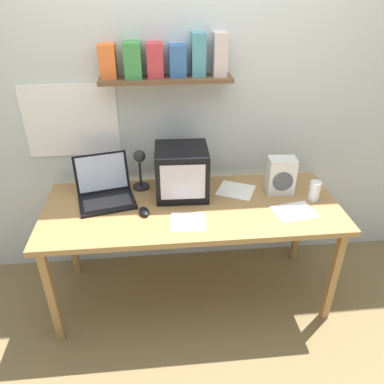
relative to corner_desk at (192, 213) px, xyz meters
name	(u,v)px	position (x,y,z in m)	size (l,w,h in m)	color
ground_plane	(192,292)	(0.00, 0.00, -0.70)	(12.00, 12.00, 0.00)	olive
back_wall	(184,100)	(-0.01, 0.48, 0.60)	(5.60, 0.24, 2.60)	silver
corner_desk	(192,213)	(0.00, 0.00, 0.00)	(1.88, 0.76, 0.76)	#A97C46
crt_monitor	(182,172)	(-0.05, 0.16, 0.22)	(0.35, 0.34, 0.33)	black
laptop	(105,189)	(-0.56, 0.15, 0.13)	(0.41, 0.40, 0.27)	black
desk_lamp	(140,165)	(-0.32, 0.23, 0.24)	(0.11, 0.14, 0.30)	#232326
juice_glass	(314,192)	(0.80, -0.01, 0.12)	(0.07, 0.07, 0.13)	white
space_heater	(281,176)	(0.60, 0.11, 0.18)	(0.19, 0.14, 0.25)	silver
computer_mouse	(144,212)	(-0.30, -0.07, 0.07)	(0.08, 0.12, 0.03)	black
loose_paper_near_monitor	(188,222)	(-0.04, -0.18, 0.06)	(0.22, 0.21, 0.00)	white
printed_handout	(294,212)	(0.63, -0.14, 0.06)	(0.28, 0.23, 0.00)	white
open_notebook	(236,190)	(0.32, 0.16, 0.06)	(0.30, 0.30, 0.00)	white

